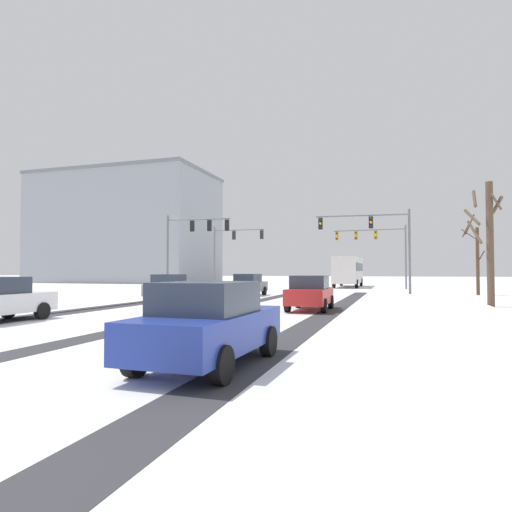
% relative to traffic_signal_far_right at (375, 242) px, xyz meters
% --- Properties ---
extents(wheel_track_left_lane, '(0.98, 35.88, 0.01)m').
position_rel_traffic_signal_far_right_xyz_m(wheel_track_left_lane, '(-6.09, -26.45, -4.83)').
color(wheel_track_left_lane, '#38383D').
rests_on(wheel_track_left_lane, ground).
extents(wheel_track_right_lane, '(0.84, 35.88, 0.01)m').
position_rel_traffic_signal_far_right_xyz_m(wheel_track_right_lane, '(-12.46, -26.45, -4.83)').
color(wheel_track_right_lane, '#38383D').
rests_on(wheel_track_right_lane, ground).
extents(wheel_track_center, '(1.11, 35.88, 0.01)m').
position_rel_traffic_signal_far_right_xyz_m(wheel_track_center, '(-11.69, -26.45, -4.83)').
color(wheel_track_center, '#38383D').
rests_on(wheel_track_center, ground).
extents(wheel_track_oncoming, '(1.04, 35.88, 0.01)m').
position_rel_traffic_signal_far_right_xyz_m(wheel_track_oncoming, '(-0.85, -26.45, -4.83)').
color(wheel_track_oncoming, '#38383D').
rests_on(wheel_track_oncoming, ground).
extents(sidewalk_kerb_right, '(4.00, 35.88, 0.12)m').
position_rel_traffic_signal_far_right_xyz_m(sidewalk_kerb_right, '(4.36, -28.08, -4.77)').
color(sidewalk_kerb_right, white).
rests_on(sidewalk_kerb_right, ground).
extents(traffic_signal_far_right, '(7.39, 0.61, 6.50)m').
position_rel_traffic_signal_far_right_xyz_m(traffic_signal_far_right, '(0.00, 0.00, 0.00)').
color(traffic_signal_far_right, slate).
rests_on(traffic_signal_far_right, ground).
extents(traffic_signal_far_left, '(5.57, 0.42, 6.50)m').
position_rel_traffic_signal_far_right_xyz_m(traffic_signal_far_left, '(-14.37, -4.10, -0.21)').
color(traffic_signal_far_left, slate).
rests_on(traffic_signal_far_left, ground).
extents(traffic_signal_near_left, '(5.55, 0.75, 6.50)m').
position_rel_traffic_signal_far_right_xyz_m(traffic_signal_near_left, '(-14.09, -13.95, -0.06)').
color(traffic_signal_near_left, slate).
rests_on(traffic_signal_near_left, ground).
extents(traffic_signal_near_right, '(7.05, 0.84, 6.50)m').
position_rel_traffic_signal_far_right_xyz_m(traffic_signal_near_right, '(0.50, -12.34, -0.15)').
color(traffic_signal_near_right, slate).
rests_on(traffic_signal_near_right, ground).
extents(car_grey_lead, '(1.93, 4.15, 1.62)m').
position_rel_traffic_signal_far_right_xyz_m(car_grey_lead, '(-8.47, -16.09, -4.02)').
color(car_grey_lead, slate).
rests_on(car_grey_lead, ground).
extents(car_silver_second, '(1.95, 4.16, 1.62)m').
position_rel_traffic_signal_far_right_xyz_m(car_silver_second, '(-11.75, -22.02, -4.02)').
color(car_silver_second, '#B7BABF').
rests_on(car_silver_second, ground).
extents(car_red_third, '(1.91, 4.14, 1.62)m').
position_rel_traffic_signal_far_right_xyz_m(car_red_third, '(-1.88, -26.65, -4.02)').
color(car_red_third, red).
rests_on(car_red_third, ground).
extents(car_blue_fifth, '(1.91, 4.14, 1.62)m').
position_rel_traffic_signal_far_right_xyz_m(car_blue_fifth, '(-1.55, -39.11, -4.02)').
color(car_blue_fifth, '#233899').
rests_on(car_blue_fifth, ground).
extents(bus_oncoming, '(2.71, 11.01, 3.38)m').
position_rel_traffic_signal_far_right_xyz_m(bus_oncoming, '(-3.20, 4.39, -2.84)').
color(bus_oncoming, silver).
rests_on(bus_oncoming, ground).
extents(bare_tree_sidewalk_mid, '(1.75, 1.90, 6.44)m').
position_rel_traffic_signal_far_right_xyz_m(bare_tree_sidewalk_mid, '(6.50, -21.86, -1.32)').
color(bare_tree_sidewalk_mid, brown).
rests_on(bare_tree_sidewalk_mid, ground).
extents(bare_tree_sidewalk_far, '(1.64, 2.19, 6.28)m').
position_rel_traffic_signal_far_right_xyz_m(bare_tree_sidewalk_far, '(7.82, -10.01, -1.86)').
color(bare_tree_sidewalk_far, '#4C3828').
rests_on(bare_tree_sidewalk_far, ground).
extents(office_building_far_left_block, '(27.72, 16.27, 17.51)m').
position_rel_traffic_signal_far_right_xyz_m(office_building_far_left_block, '(-39.94, 14.89, 3.93)').
color(office_building_far_left_block, '#9399A3').
rests_on(office_building_far_left_block, ground).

